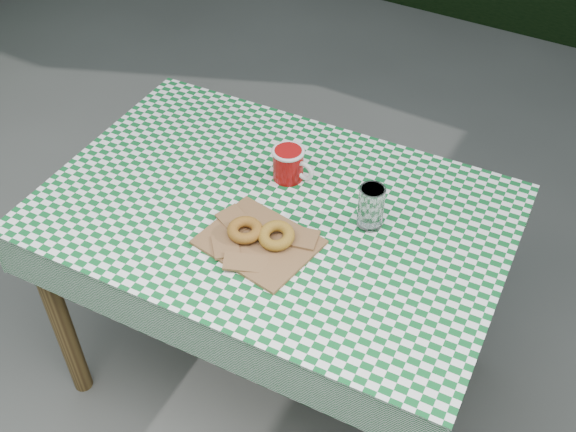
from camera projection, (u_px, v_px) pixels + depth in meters
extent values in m
plane|color=#4A4A45|center=(226.00, 367.00, 2.35)|extent=(60.00, 60.00, 0.00)
cube|color=#4F351B|center=(275.00, 299.00, 2.09)|extent=(1.27, 0.89, 0.75)
cube|color=#0D5824|center=(273.00, 209.00, 1.83)|extent=(1.29, 0.91, 0.01)
cube|color=brown|center=(259.00, 241.00, 1.73)|extent=(0.31, 0.26, 0.01)
torus|color=#88601C|center=(245.00, 230.00, 1.73)|extent=(0.10, 0.10, 0.03)
torus|color=#9D6F20|center=(276.00, 236.00, 1.71)|extent=(0.09, 0.09, 0.03)
cylinder|color=silver|center=(371.00, 207.00, 1.74)|extent=(0.09, 0.09, 0.12)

